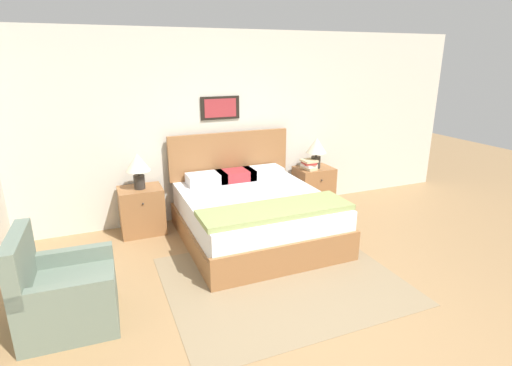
{
  "coord_description": "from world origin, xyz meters",
  "views": [
    {
      "loc": [
        -1.71,
        -2.31,
        2.24
      ],
      "look_at": [
        -0.05,
        1.68,
        0.87
      ],
      "focal_mm": 28.0,
      "sensor_mm": 36.0,
      "label": 1
    }
  ],
  "objects_px": {
    "nightstand_by_door": "(313,187)",
    "table_lamp_near_window": "(138,165)",
    "table_lamp_by_door": "(316,148)",
    "nightstand_near_window": "(142,210)",
    "bed": "(254,214)",
    "armchair": "(63,294)"
  },
  "relations": [
    {
      "from": "armchair",
      "to": "nightstand_near_window",
      "type": "distance_m",
      "value": 1.93
    },
    {
      "from": "table_lamp_near_window",
      "to": "table_lamp_by_door",
      "type": "bearing_deg",
      "value": 0.0
    },
    {
      "from": "nightstand_by_door",
      "to": "nightstand_near_window",
      "type": "bearing_deg",
      "value": 180.0
    },
    {
      "from": "nightstand_near_window",
      "to": "nightstand_by_door",
      "type": "height_order",
      "value": "same"
    },
    {
      "from": "bed",
      "to": "nightstand_by_door",
      "type": "distance_m",
      "value": 1.49
    },
    {
      "from": "bed",
      "to": "nightstand_near_window",
      "type": "bearing_deg",
      "value": 150.43
    },
    {
      "from": "armchair",
      "to": "nightstand_by_door",
      "type": "height_order",
      "value": "armchair"
    },
    {
      "from": "table_lamp_near_window",
      "to": "table_lamp_by_door",
      "type": "xyz_separation_m",
      "value": [
        2.61,
        0.0,
        0.0
      ]
    },
    {
      "from": "bed",
      "to": "armchair",
      "type": "distance_m",
      "value": 2.39
    },
    {
      "from": "table_lamp_near_window",
      "to": "table_lamp_by_door",
      "type": "height_order",
      "value": "same"
    },
    {
      "from": "nightstand_by_door",
      "to": "table_lamp_near_window",
      "type": "xyz_separation_m",
      "value": [
        -2.6,
        -0.02,
        0.62
      ]
    },
    {
      "from": "nightstand_near_window",
      "to": "nightstand_by_door",
      "type": "distance_m",
      "value": 2.6
    },
    {
      "from": "armchair",
      "to": "table_lamp_near_window",
      "type": "height_order",
      "value": "table_lamp_near_window"
    },
    {
      "from": "bed",
      "to": "nightstand_by_door",
      "type": "relative_size",
      "value": 3.16
    },
    {
      "from": "bed",
      "to": "table_lamp_by_door",
      "type": "height_order",
      "value": "bed"
    },
    {
      "from": "bed",
      "to": "nightstand_near_window",
      "type": "height_order",
      "value": "bed"
    },
    {
      "from": "nightstand_near_window",
      "to": "table_lamp_by_door",
      "type": "relative_size",
      "value": 1.34
    },
    {
      "from": "bed",
      "to": "nightstand_by_door",
      "type": "xyz_separation_m",
      "value": [
        1.3,
        0.74,
        -0.02
      ]
    },
    {
      "from": "nightstand_near_window",
      "to": "table_lamp_near_window",
      "type": "xyz_separation_m",
      "value": [
        0.0,
        -0.02,
        0.62
      ]
    },
    {
      "from": "nightstand_by_door",
      "to": "table_lamp_by_door",
      "type": "height_order",
      "value": "table_lamp_by_door"
    },
    {
      "from": "armchair",
      "to": "table_lamp_by_door",
      "type": "bearing_deg",
      "value": 118.38
    },
    {
      "from": "bed",
      "to": "table_lamp_near_window",
      "type": "relative_size",
      "value": 4.24
    }
  ]
}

